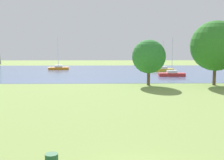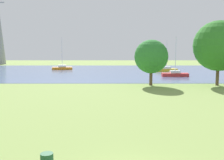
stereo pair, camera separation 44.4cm
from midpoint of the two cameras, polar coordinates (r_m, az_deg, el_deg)
name	(u,v)px [view 1 (the left image)]	position (r m, az deg, el deg)	size (l,w,h in m)	color
ground_plane	(118,93)	(32.17, 0.77, -2.66)	(160.00, 160.00, 0.00)	#7F994C
water_surface	(112,72)	(59.95, -0.13, 1.79)	(140.00, 40.00, 0.02)	#5A72A0
sailboat_orange	(58,68)	(66.14, -11.38, 2.54)	(4.99, 2.33, 7.62)	orange
sailboat_red	(172,74)	(51.24, 12.22, 1.28)	(4.83, 1.58, 7.18)	red
sailboat_yellow	(163,69)	(61.33, 10.42, 2.22)	(5.00, 2.42, 6.77)	yellow
tree_east_far	(149,57)	(38.41, 7.42, 4.90)	(4.73, 4.73, 6.42)	brown
tree_west_near	(216,46)	(40.74, 20.68, 6.73)	(7.01, 7.01, 9.05)	brown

